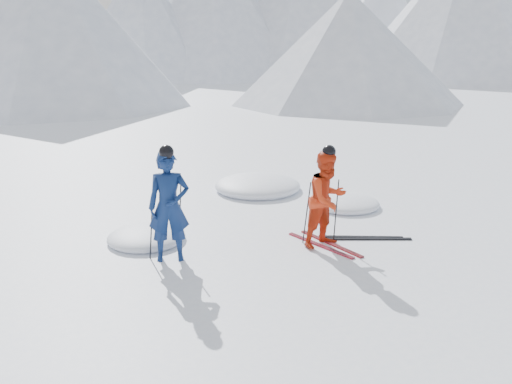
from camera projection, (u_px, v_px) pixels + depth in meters
name	position (u px, v px, depth m)	size (l,w,h in m)	color
ground	(350.00, 242.00, 10.76)	(160.00, 160.00, 0.00)	white
skier_blue	(169.00, 207.00, 9.66)	(0.74, 0.48, 2.02)	#0D204F
skier_red	(327.00, 199.00, 10.33)	(0.91, 0.71, 1.88)	red
pole_blue_left	(151.00, 224.00, 9.77)	(0.02, 0.02, 1.35)	black
pole_blue_right	(180.00, 219.00, 10.06)	(0.02, 0.02, 1.35)	black
pole_red_left	(307.00, 213.00, 10.53)	(0.02, 0.02, 1.26)	black
pole_red_right	(336.00, 211.00, 10.66)	(0.02, 0.02, 1.26)	black
ski_worn_left	(320.00, 245.00, 10.55)	(0.09, 1.70, 0.03)	black
ski_worn_right	(331.00, 243.00, 10.64)	(0.09, 1.70, 0.03)	black
ski_loose_a	(361.00, 237.00, 10.97)	(0.09, 1.70, 0.03)	black
ski_loose_b	(369.00, 239.00, 10.88)	(0.09, 1.70, 0.03)	black
snow_lumps	(258.00, 201.00, 13.42)	(6.46, 4.51, 0.50)	white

